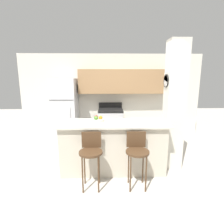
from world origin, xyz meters
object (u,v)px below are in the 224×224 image
at_px(bar_stool_right, 137,152).
at_px(fruit_bowl, 98,119).
at_px(stove_range, 111,124).
at_px(bar_stool_left, 91,152).
at_px(trash_bin, 84,135).
at_px(refrigerator, 65,110).

relative_size(bar_stool_right, fruit_bowl, 3.85).
relative_size(stove_range, bar_stool_left, 1.14).
bearing_deg(trash_bin, stove_range, 18.37).
distance_m(refrigerator, bar_stool_right, 2.98).
xyz_separation_m(bar_stool_left, fruit_bowl, (0.08, 0.63, 0.41)).
distance_m(stove_range, bar_stool_left, 2.45).
bearing_deg(stove_range, trash_bin, -161.63).
height_order(stove_range, trash_bin, stove_range).
bearing_deg(trash_bin, refrigerator, 157.61).
xyz_separation_m(bar_stool_right, trash_bin, (-1.18, 2.16, -0.44)).
height_order(refrigerator, trash_bin, refrigerator).
xyz_separation_m(refrigerator, bar_stool_left, (0.98, -2.39, -0.28)).
bearing_deg(trash_bin, bar_stool_left, -79.28).
distance_m(refrigerator, stove_range, 1.42).
distance_m(bar_stool_right, fruit_bowl, 1.02).
bearing_deg(bar_stool_right, fruit_bowl, 137.44).
xyz_separation_m(refrigerator, stove_range, (1.35, 0.02, -0.45)).
xyz_separation_m(stove_range, bar_stool_right, (0.40, -2.42, 0.17)).
bearing_deg(bar_stool_left, refrigerator, 112.27).
bearing_deg(refrigerator, trash_bin, -22.39).
xyz_separation_m(stove_range, trash_bin, (-0.78, -0.26, -0.27)).
height_order(stove_range, bar_stool_right, stove_range).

